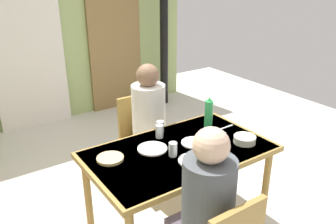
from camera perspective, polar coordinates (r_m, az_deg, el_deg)
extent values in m
cube|color=#A0B56F|center=(4.84, -20.35, 13.38)|extent=(4.25, 0.10, 2.63)
cube|color=olive|center=(5.16, -8.67, 11.41)|extent=(0.80, 0.05, 2.00)
cylinder|color=black|center=(5.21, -0.68, 15.29)|extent=(0.12, 0.12, 2.63)
cube|color=white|center=(4.73, -22.09, 10.35)|extent=(0.90, 0.03, 2.21)
cube|color=olive|center=(2.62, 1.87, -6.52)|extent=(1.37, 0.81, 0.04)
cube|color=#E0A969|center=(2.61, 1.88, -6.15)|extent=(1.31, 0.78, 0.00)
cylinder|color=olive|center=(2.97, 15.59, -11.77)|extent=(0.06, 0.06, 0.69)
cylinder|color=olive|center=(2.82, -12.89, -13.50)|extent=(0.06, 0.06, 0.69)
cylinder|color=olive|center=(3.36, 6.87, -6.70)|extent=(0.06, 0.06, 0.69)
cube|color=olive|center=(3.30, -3.51, -5.01)|extent=(0.40, 0.40, 0.04)
cube|color=olive|center=(3.35, -5.19, -0.64)|extent=(0.38, 0.04, 0.42)
cylinder|color=olive|center=(3.38, 0.60, -9.05)|extent=(0.04, 0.04, 0.41)
cylinder|color=olive|center=(3.23, -4.44, -10.81)|extent=(0.04, 0.04, 0.41)
cylinder|color=olive|center=(3.62, -2.50, -6.72)|extent=(0.04, 0.04, 0.41)
cylinder|color=olive|center=(3.48, -7.30, -8.22)|extent=(0.04, 0.04, 0.41)
cylinder|color=#4C5156|center=(2.02, 6.58, -14.24)|extent=(0.30, 0.30, 0.52)
sphere|color=beige|center=(1.84, 7.06, -5.45)|extent=(0.20, 0.20, 0.20)
cube|color=white|center=(3.15, -2.02, -5.16)|extent=(0.30, 0.22, 0.12)
cylinder|color=silver|center=(3.13, -3.17, -0.16)|extent=(0.30, 0.30, 0.52)
sphere|color=#846047|center=(3.01, -3.31, 6.00)|extent=(0.20, 0.20, 0.20)
cylinder|color=green|center=(2.91, 6.64, -0.46)|extent=(0.07, 0.07, 0.24)
cone|color=green|center=(2.86, 6.77, 2.10)|extent=(0.05, 0.05, 0.03)
cylinder|color=silver|center=(2.75, 12.39, -4.38)|extent=(0.17, 0.17, 0.05)
cylinder|color=white|center=(2.61, -2.61, -5.99)|extent=(0.22, 0.22, 0.01)
cylinder|color=white|center=(2.70, 4.28, -5.00)|extent=(0.20, 0.20, 0.01)
cylinder|color=white|center=(2.46, 4.24, -7.90)|extent=(0.22, 0.22, 0.01)
cylinder|color=silver|center=(2.84, -1.27, -2.46)|extent=(0.06, 0.06, 0.10)
cylinder|color=silver|center=(2.76, -1.41, -3.17)|extent=(0.06, 0.06, 0.11)
cylinder|color=silver|center=(2.50, 0.81, -6.09)|extent=(0.06, 0.06, 0.10)
cylinder|color=#DBB77A|center=(2.50, -9.41, -7.47)|extent=(0.19, 0.19, 0.02)
cube|color=silver|center=(2.84, 8.59, -3.82)|extent=(0.15, 0.06, 0.00)
cube|color=silver|center=(2.99, 9.50, -2.44)|extent=(0.15, 0.02, 0.00)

